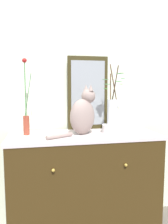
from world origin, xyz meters
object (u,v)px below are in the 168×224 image
mirror_leaning (88,93)px  vase_glass_clear (113,109)px  vase_slim_green (26,116)px  bowl_porcelain (112,129)px  cat_sitting (83,114)px  sideboard (84,186)px

mirror_leaning → vase_glass_clear: 0.29m
vase_slim_green → bowl_porcelain: size_ratio=3.51×
cat_sitting → vase_slim_green: vase_slim_green is taller
vase_glass_clear → cat_sitting: bearing=-176.5°
mirror_leaning → cat_sitting: size_ratio=1.49×
mirror_leaning → vase_slim_green: mirror_leaning is taller
bowl_porcelain → vase_glass_clear: 0.16m
vase_slim_green → bowl_porcelain: vase_slim_green is taller
mirror_leaning → sideboard: bearing=-109.6°
sideboard → mirror_leaning: size_ratio=1.86×
sideboard → vase_slim_green: vase_slim_green is taller
bowl_porcelain → vase_slim_green: bearing=176.0°
bowl_porcelain → vase_glass_clear: size_ratio=0.35×
bowl_porcelain → vase_glass_clear: vase_glass_clear is taller
sideboard → vase_glass_clear: (0.25, 0.01, 0.64)m
mirror_leaning → cat_sitting: 0.28m
sideboard → mirror_leaning: bearing=70.4°
vase_glass_clear → mirror_leaning: bearing=129.7°
mirror_leaning → vase_slim_green: size_ratio=1.08×
vase_slim_green → bowl_porcelain: (0.70, -0.05, -0.12)m
sideboard → bowl_porcelain: 0.53m
sideboard → vase_slim_green: size_ratio=2.00×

